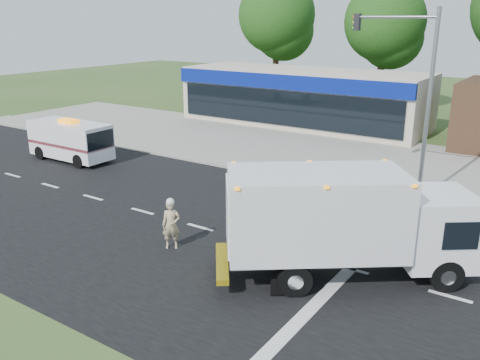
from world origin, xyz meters
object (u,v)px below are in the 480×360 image
Objects in this scene: emergency_worker at (171,224)px; traffic_signal_pole at (414,85)px; ambulance_van at (72,140)px; ems_box_truck at (343,218)px.

emergency_worker is 0.23× the size of traffic_signal_pole.
traffic_signal_pole reaches higher than ambulance_van.
emergency_worker is 11.52m from traffic_signal_pole.
emergency_worker is at bearing 156.21° from ems_box_truck.
ems_box_truck reaches higher than emergency_worker.
traffic_signal_pole reaches higher than emergency_worker.
ems_box_truck reaches higher than ambulance_van.
ambulance_van is at bearing 118.37° from emergency_worker.
traffic_signal_pole reaches higher than ems_box_truck.
emergency_worker is at bearing -117.95° from traffic_signal_pole.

